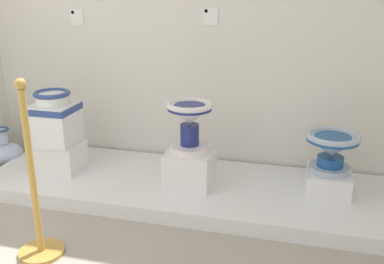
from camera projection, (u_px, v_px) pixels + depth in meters
name	position (u px, v px, depth m)	size (l,w,h in m)	color
display_platform	(188.00, 188.00, 3.38)	(3.14, 0.98, 0.11)	white
plinth_block_leftmost	(58.00, 156.00, 3.53)	(0.38, 0.29, 0.23)	white
antique_toilet_leftmost	(54.00, 117.00, 3.43)	(0.34, 0.32, 0.42)	white
plinth_block_slender_white	(190.00, 167.00, 3.28)	(0.34, 0.35, 0.26)	white
antique_toilet_slender_white	(190.00, 120.00, 3.16)	(0.34, 0.34, 0.37)	white
plinth_block_squat_floral	(328.00, 181.00, 3.17)	(0.31, 0.35, 0.16)	white
antique_toilet_squat_floral	(332.00, 147.00, 3.09)	(0.38, 0.38, 0.29)	#A8B8CD
info_placard_first	(77.00, 17.00, 3.71)	(0.11, 0.01, 0.14)	white
info_placard_second	(211.00, 16.00, 3.42)	(0.11, 0.01, 0.13)	white
decorative_vase_corner	(4.00, 152.00, 3.87)	(0.31, 0.31, 0.36)	navy
stanchion_post_near_left	(36.00, 207.00, 2.55)	(0.27, 0.27, 1.07)	#BA8D3C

